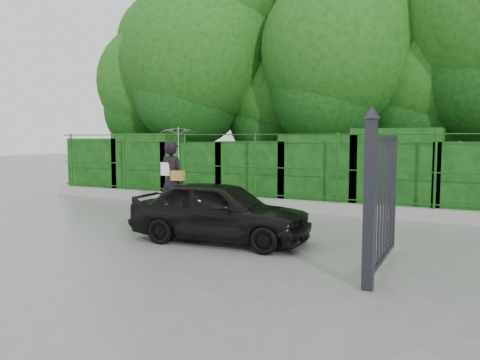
% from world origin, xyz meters
% --- Properties ---
extents(ground, '(80.00, 80.00, 0.00)m').
position_xyz_m(ground, '(0.00, 0.00, 0.00)').
color(ground, gray).
extents(kerb, '(14.00, 0.25, 0.30)m').
position_xyz_m(kerb, '(0.00, 4.50, 0.15)').
color(kerb, '#9E9E99').
rests_on(kerb, ground).
extents(fence, '(14.13, 0.06, 1.80)m').
position_xyz_m(fence, '(0.22, 4.50, 1.20)').
color(fence, '#154712').
rests_on(fence, kerb).
extents(hedge, '(14.20, 1.20, 2.20)m').
position_xyz_m(hedge, '(0.03, 5.50, 0.99)').
color(hedge, black).
rests_on(hedge, ground).
extents(trees, '(17.10, 6.15, 8.08)m').
position_xyz_m(trees, '(1.14, 7.74, 4.62)').
color(trees, black).
rests_on(trees, ground).
extents(gate, '(0.22, 2.33, 2.36)m').
position_xyz_m(gate, '(4.60, -0.72, 1.19)').
color(gate, '#222228').
rests_on(gate, ground).
extents(woman, '(0.96, 0.92, 2.23)m').
position_xyz_m(woman, '(-0.72, 2.26, 1.41)').
color(woman, black).
rests_on(woman, ground).
extents(car, '(3.52, 1.59, 1.17)m').
position_xyz_m(car, '(1.53, 0.42, 0.59)').
color(car, black).
rests_on(car, ground).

